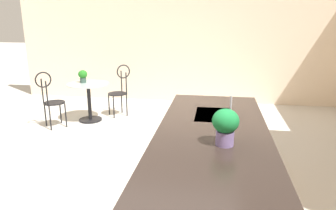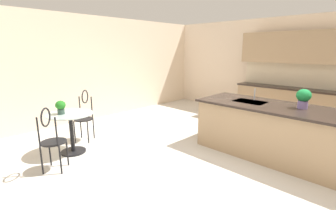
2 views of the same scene
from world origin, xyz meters
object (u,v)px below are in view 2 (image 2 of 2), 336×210
at_px(potted_plant_on_table, 61,106).
at_px(potted_plant_counter_near, 304,97).
at_px(chair_by_island, 84,113).
at_px(chair_near_window, 51,136).
at_px(bistro_table, 71,129).

xyz_separation_m(potted_plant_on_table, potted_plant_counter_near, (3.11, 2.63, 0.22)).
bearing_deg(potted_plant_counter_near, chair_by_island, -149.87).
relative_size(potted_plant_on_table, potted_plant_counter_near, 0.77).
xyz_separation_m(chair_near_window, chair_by_island, (-0.92, 1.00, 0.00)).
bearing_deg(potted_plant_on_table, bistro_table, 61.39).
bearing_deg(potted_plant_counter_near, chair_near_window, -130.23).
relative_size(chair_by_island, potted_plant_counter_near, 3.31).
height_order(bistro_table, potted_plant_counter_near, potted_plant_counter_near).
distance_m(chair_near_window, chair_by_island, 1.36).
relative_size(bistro_table, chair_by_island, 0.77).
height_order(bistro_table, chair_by_island, chair_by_island).
bearing_deg(bistro_table, chair_by_island, 132.54).
height_order(chair_near_window, potted_plant_on_table, chair_near_window).
height_order(chair_by_island, potted_plant_counter_near, potted_plant_counter_near).
relative_size(chair_by_island, potted_plant_on_table, 4.31).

